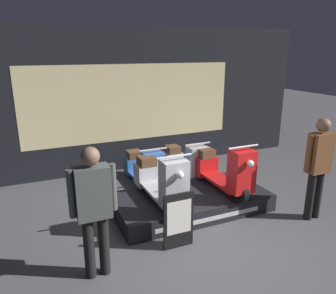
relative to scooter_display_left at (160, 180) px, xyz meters
name	(u,v)px	position (x,y,z in m)	size (l,w,h in m)	color
ground_plane	(220,254)	(0.36, -1.28, -0.67)	(30.00, 30.00, 0.00)	#4C4C51
shop_wall_back	(132,100)	(0.36, 2.52, 0.93)	(8.76, 0.09, 3.20)	black
display_platform	(191,202)	(0.60, 0.05, -0.52)	(2.66, 1.29, 0.30)	black
scooter_display_left	(160,180)	(0.00, 0.00, 0.00)	(0.54, 1.60, 0.96)	black
scooter_display_right	(223,170)	(1.20, 0.00, 0.00)	(0.54, 1.60, 0.96)	black
scooter_backrow_0	(144,169)	(0.19, 1.34, -0.30)	(0.54, 1.60, 0.96)	black
scooter_backrow_1	(185,163)	(1.12, 1.34, -0.30)	(0.54, 1.60, 0.96)	black
person_left_browsing	(94,204)	(-1.26, -1.02, 0.30)	(0.56, 0.23, 1.66)	black
person_right_browsing	(318,162)	(2.30, -1.02, 0.31)	(0.53, 0.22, 1.70)	black
price_sign_board	(179,220)	(-0.09, -0.89, -0.25)	(0.45, 0.04, 0.83)	black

